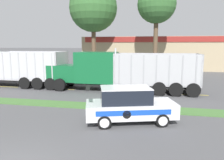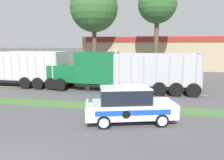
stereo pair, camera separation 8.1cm
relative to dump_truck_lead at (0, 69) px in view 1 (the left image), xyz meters
The scene contains 11 objects.
grass_verge 11.61m from the dump_truck_lead, 27.87° to the right, with size 120.00×1.34×0.06m, color #477538.
centre_line_3 2.05m from the dump_truck_lead, 32.07° to the right, with size 2.40×0.14×0.01m, color yellow.
centre_line_4 6.76m from the dump_truck_lead, ahead, with size 2.40×0.14×0.01m, color yellow.
centre_line_5 12.06m from the dump_truck_lead, ahead, with size 2.40×0.14×0.01m, color yellow.
centre_line_6 17.42m from the dump_truck_lead, ahead, with size 2.40×0.14×0.01m, color yellow.
dump_truck_lead is the anchor object (origin of this frame).
dump_truck_mid 10.60m from the dump_truck_lead, ahead, with size 12.45×2.73×3.55m.
rally_car 15.42m from the dump_truck_lead, 29.99° to the right, with size 4.66×2.92×1.79m.
store_building_backdrop 26.03m from the dump_truck_lead, 54.78° to the left, with size 24.32×12.10×5.09m.
tree_behind_left 19.10m from the dump_truck_lead, 35.03° to the left, with size 4.70×4.70×12.26m.
tree_behind_centre 15.94m from the dump_truck_lead, 65.85° to the left, with size 6.73×6.73×14.02m.
Camera 1 is at (4.45, -4.95, 3.75)m, focal length 35.00 mm.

